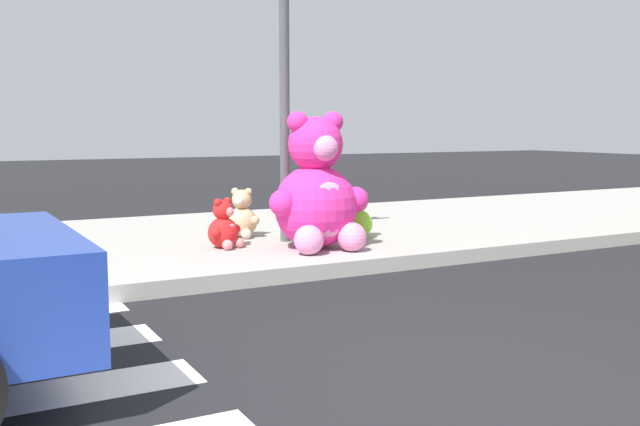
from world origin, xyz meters
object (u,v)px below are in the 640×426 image
(sign_pole, at_px, (285,87))
(plush_pink_large, at_px, (317,194))
(plush_lime, at_px, (358,219))
(plush_tan, at_px, (242,218))
(plush_yellow, at_px, (308,217))
(plush_red, at_px, (224,228))

(sign_pole, height_order, plush_pink_large, sign_pole)
(plush_lime, bearing_deg, plush_tan, 149.24)
(sign_pole, xyz_separation_m, plush_lime, (0.83, -0.18, -1.48))
(plush_pink_large, height_order, plush_yellow, plush_pink_large)
(sign_pole, distance_m, plush_red, 1.68)
(sign_pole, relative_size, plush_pink_large, 2.24)
(sign_pole, distance_m, plush_lime, 1.71)
(plush_red, bearing_deg, plush_tan, 54.21)
(plush_pink_large, distance_m, plush_red, 1.04)
(plush_tan, bearing_deg, plush_pink_large, -69.72)
(plush_pink_large, bearing_deg, sign_pole, 98.42)
(plush_red, height_order, plush_tan, plush_tan)
(plush_pink_large, relative_size, plush_red, 2.70)
(plush_pink_large, bearing_deg, plush_red, 150.72)
(plush_yellow, bearing_deg, plush_red, -160.23)
(plush_pink_large, distance_m, plush_yellow, 1.05)
(sign_pole, xyz_separation_m, plush_yellow, (0.45, 0.32, -1.49))
(sign_pole, distance_m, plush_tan, 1.59)
(plush_pink_large, xyz_separation_m, plush_red, (-0.85, 0.48, -0.36))
(sign_pole, height_order, plush_tan, sign_pole)
(plush_lime, bearing_deg, plush_yellow, 127.64)
(plush_red, relative_size, plush_lime, 0.99)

